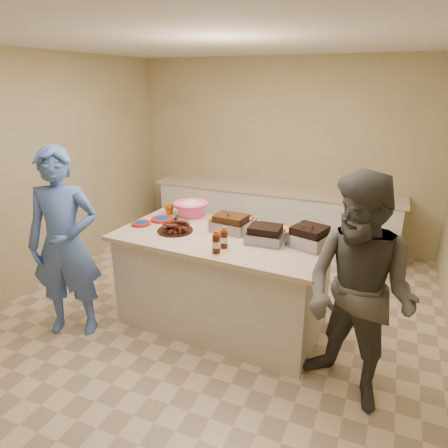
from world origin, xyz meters
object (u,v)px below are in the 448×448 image
at_px(coleslaw_bowl, 191,216).
at_px(bbq_bottle_a, 224,248).
at_px(rib_platter, 175,231).
at_px(mustard_bottle, 210,225).
at_px(roasting_pan, 309,246).
at_px(plastic_cup, 170,214).
at_px(guest_gray, 346,394).
at_px(guest_blue, 77,328).
at_px(bbq_bottle_b, 216,253).
at_px(island, 222,322).

height_order(coleslaw_bowl, bbq_bottle_a, coleslaw_bowl).
bearing_deg(rib_platter, coleslaw_bowl, 98.87).
xyz_separation_m(bbq_bottle_a, mustard_bottle, (-0.36, 0.48, -0.00)).
bearing_deg(coleslaw_bowl, roasting_pan, -13.95).
bearing_deg(plastic_cup, mustard_bottle, -15.28).
xyz_separation_m(bbq_bottle_a, guest_gray, (1.18, -0.28, -0.96)).
bearing_deg(guest_blue, bbq_bottle_b, -12.07).
bearing_deg(bbq_bottle_b, rib_platter, 151.45).
distance_m(mustard_bottle, plastic_cup, 0.59).
bearing_deg(guest_blue, guest_gray, -20.22).
height_order(roasting_pan, plastic_cup, roasting_pan).
distance_m(plastic_cup, guest_gray, 2.50).
bearing_deg(plastic_cup, coleslaw_bowl, 8.31).
xyz_separation_m(plastic_cup, guest_gray, (2.11, -0.91, -0.96)).
bearing_deg(guest_gray, roasting_pan, 157.27).
relative_size(roasting_pan, coleslaw_bowl, 0.84).
xyz_separation_m(roasting_pan, bbq_bottle_b, (-0.70, -0.47, 0.00)).
xyz_separation_m(island, guest_gray, (1.31, -0.54, 0.00)).
bearing_deg(bbq_bottle_a, island, 116.82).
xyz_separation_m(island, coleslaw_bowl, (-0.54, 0.41, 0.96)).
xyz_separation_m(rib_platter, plastic_cup, (-0.33, 0.45, -0.00)).
bearing_deg(guest_blue, plastic_cup, 40.64).
relative_size(mustard_bottle, plastic_cup, 0.95).
bearing_deg(coleslaw_bowl, mustard_bottle, -31.42).
distance_m(bbq_bottle_b, plastic_cup, 1.20).
bearing_deg(mustard_bottle, bbq_bottle_b, -60.37).
bearing_deg(island, bbq_bottle_a, -59.95).
distance_m(roasting_pan, coleslaw_bowl, 1.40).
bearing_deg(mustard_bottle, plastic_cup, 164.72).
distance_m(mustard_bottle, guest_gray, 1.97).
distance_m(rib_platter, guest_blue, 1.42).
bearing_deg(mustard_bottle, rib_platter, -129.07).
relative_size(bbq_bottle_a, guest_gray, 0.11).
distance_m(island, plastic_cup, 1.31).
relative_size(bbq_bottle_b, plastic_cup, 1.85).
relative_size(roasting_pan, plastic_cup, 2.86).
bearing_deg(bbq_bottle_a, guest_blue, -164.06).
distance_m(island, rib_platter, 1.08).
bearing_deg(mustard_bottle, island, -43.24).
height_order(bbq_bottle_a, guest_gray, bbq_bottle_a).
bearing_deg(coleslaw_bowl, island, -36.87).
relative_size(roasting_pan, bbq_bottle_a, 1.63).
bearing_deg(guest_gray, rib_platter, -166.32).
bearing_deg(rib_platter, plastic_cup, 126.24).
bearing_deg(plastic_cup, guest_gray, -23.41).
height_order(rib_platter, guest_blue, rib_platter).
bearing_deg(plastic_cup, guest_blue, -116.14).
relative_size(island, guest_gray, 1.13).
height_order(island, bbq_bottle_a, bbq_bottle_a).
bearing_deg(island, coleslaw_bowl, 146.36).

